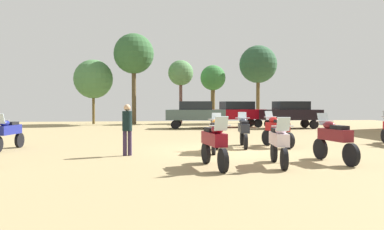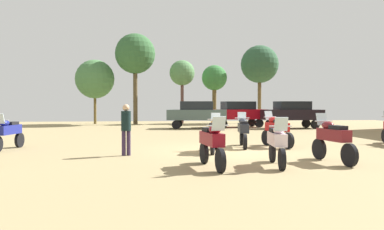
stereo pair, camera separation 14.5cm
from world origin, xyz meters
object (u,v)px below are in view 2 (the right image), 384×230
Objects in this scene: motorcycle_1 at (8,132)px; tree_2 at (260,65)px; motorcycle_9 at (243,130)px; car_2 at (292,113)px; motorcycle_11 at (212,142)px; car_1 at (197,113)px; motorcycle_2 at (214,133)px; motorcycle_4 at (277,130)px; motorcycle_7 at (333,139)px; tree_6 at (95,79)px; tree_1 at (214,79)px; motorcycle_3 at (277,142)px; tree_3 at (182,74)px; car_3 at (238,112)px; person_1 at (126,126)px; tree_5 at (135,54)px.

tree_2 is (15.91, 19.83, 4.83)m from motorcycle_1.
car_2 is at bearing 69.38° from motorcycle_9.
car_1 is at bearing -102.86° from motorcycle_11.
motorcycle_4 is at bearing 38.47° from motorcycle_2.
motorcycle_7 is 0.38× the size of tree_6.
tree_1 is at bearing -110.15° from motorcycle_1.
tree_6 is (-8.37, 7.47, 2.87)m from car_1.
car_1 is at bearing -41.77° from tree_6.
tree_1 is 0.95× the size of tree_6.
motorcycle_11 is at bearing 11.65° from motorcycle_3.
tree_1 is at bearing 22.58° from car_2.
car_1 is 7.03m from car_2.
tree_3 reaches higher than tree_6.
person_1 is at bearing 146.44° from car_3.
person_1 is 22.49m from tree_6.
tree_6 is at bearing -179.62° from tree_2.
tree_5 is (-4.27, -0.89, 1.60)m from tree_3.
car_3 is at bearing -112.49° from motorcycle_11.
tree_1 is at bearing -1.88° from car_3.
tree_2 reaches higher than tree_3.
tree_6 is at bearing 89.92° from person_1.
tree_3 is (-7.45, 8.24, 3.46)m from car_2.
tree_1 is 0.94× the size of tree_3.
tree_2 is (5.11, 20.01, 4.81)m from motorcycle_4.
motorcycle_1 reaches higher than motorcycle_3.
motorcycle_3 is at bearing 161.06° from motorcycle_1.
car_2 reaches higher than motorcycle_11.
motorcycle_4 is at bearing 86.22° from motorcycle_7.
motorcycle_7 is at bearing -30.14° from motorcycle_2.
tree_2 is (4.24, -0.63, 1.33)m from tree_1.
car_1 and car_2 have the same top height.
motorcycle_2 is at bearing -110.52° from tree_2.
motorcycle_11 is at bearing -92.95° from tree_3.
person_1 is at bearing -147.10° from motorcycle_9.
car_1 is at bearing -132.45° from tree_2.
tree_5 reaches higher than motorcycle_1.
motorcycle_2 is 0.38× the size of tree_6.
motorcycle_3 is 0.36× the size of tree_3.
tree_6 is (-15.36, 8.14, 2.87)m from car_2.
motorcycle_1 is 15.20m from car_1.
motorcycle_11 is at bearing -104.34° from motorcycle_9.
motorcycle_9 is at bearing -120.29° from motorcycle_11.
motorcycle_3 is 0.48× the size of car_2.
motorcycle_1 is 0.50× the size of car_3.
car_2 is (5.18, 11.77, 0.44)m from motorcycle_4.
tree_2 reaches higher than motorcycle_3.
motorcycle_1 is 0.30× the size of tree_2.
car_3 is 8.46m from tree_2.
motorcycle_9 reaches higher than motorcycle_3.
motorcycle_4 is at bearing -71.11° from tree_5.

